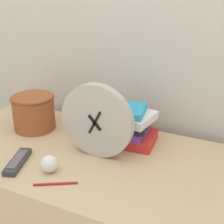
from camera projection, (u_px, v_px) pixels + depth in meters
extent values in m
cube|color=beige|center=(122.00, 24.00, 1.38)|extent=(6.00, 0.04, 2.40)
cylinder|color=#B7B2A8|center=(97.00, 121.00, 1.16)|extent=(0.29, 0.03, 0.29)
cylinder|color=silver|center=(96.00, 122.00, 1.15)|extent=(0.25, 0.01, 0.25)
cube|color=black|center=(95.00, 123.00, 1.14)|extent=(0.06, 0.01, 0.06)
cube|color=black|center=(95.00, 123.00, 1.14)|extent=(0.06, 0.01, 0.10)
cylinder|color=black|center=(95.00, 123.00, 1.14)|extent=(0.01, 0.00, 0.01)
cube|color=red|center=(128.00, 137.00, 1.31)|extent=(0.23, 0.18, 0.04)
cube|color=#7A3899|center=(124.00, 129.00, 1.29)|extent=(0.19, 0.15, 0.03)
cube|color=#232328|center=(126.00, 123.00, 1.27)|extent=(0.20, 0.18, 0.02)
cube|color=white|center=(127.00, 115.00, 1.28)|extent=(0.23, 0.19, 0.03)
cube|color=#2D9ED1|center=(123.00, 110.00, 1.26)|extent=(0.19, 0.18, 0.03)
cylinder|color=#994C28|center=(34.00, 112.00, 1.40)|extent=(0.19, 0.19, 0.16)
torus|color=brown|center=(32.00, 97.00, 1.38)|extent=(0.19, 0.19, 0.01)
cube|color=#333338|center=(18.00, 162.00, 1.15)|extent=(0.10, 0.18, 0.02)
cube|color=#59595E|center=(17.00, 159.00, 1.14)|extent=(0.07, 0.13, 0.00)
sphere|color=white|center=(49.00, 164.00, 1.09)|extent=(0.06, 0.06, 0.06)
cylinder|color=#B21E1E|center=(55.00, 184.00, 1.03)|extent=(0.13, 0.08, 0.01)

